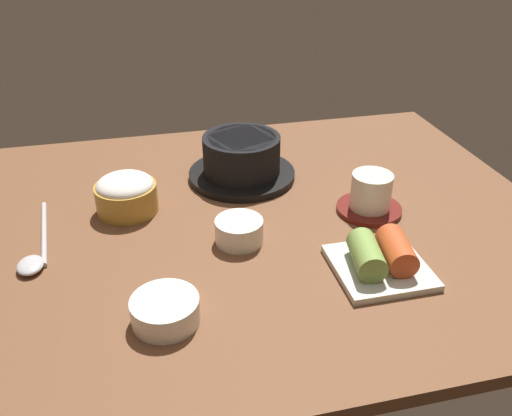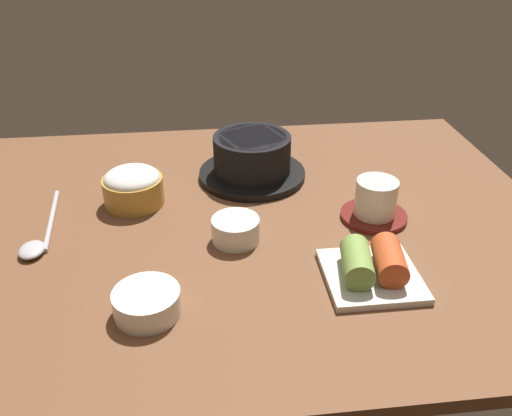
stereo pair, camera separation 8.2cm
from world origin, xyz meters
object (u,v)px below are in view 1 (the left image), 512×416
object	(u,v)px
tea_cup_with_saucer	(371,195)
banchan_cup_center	(239,230)
stone_pot	(242,159)
kimchi_plate	(381,259)
rice_bowl	(126,193)
spoon	(35,253)
side_bowl_near	(165,310)

from	to	relation	value
tea_cup_with_saucer	banchan_cup_center	distance (cm)	22.74
stone_pot	kimchi_plate	world-z (taller)	stone_pot
rice_bowl	banchan_cup_center	size ratio (longest dim) A/B	1.38
rice_bowl	spoon	xyz separation A→B (cm)	(-13.25, -10.10, -2.62)
tea_cup_with_saucer	stone_pot	bearing A→B (deg)	137.16
tea_cup_with_saucer	side_bowl_near	bearing A→B (deg)	-151.79
kimchi_plate	spoon	world-z (taller)	kimchi_plate
stone_pot	tea_cup_with_saucer	distance (cm)	24.20
banchan_cup_center	side_bowl_near	size ratio (longest dim) A/B	0.86
rice_bowl	tea_cup_with_saucer	size ratio (longest dim) A/B	0.94
banchan_cup_center	stone_pot	bearing A→B (deg)	76.94
rice_bowl	side_bowl_near	world-z (taller)	rice_bowl
rice_bowl	kimchi_plate	size ratio (longest dim) A/B	0.79
banchan_cup_center	side_bowl_near	xyz separation A→B (cm)	(-12.16, -14.83, -0.19)
side_bowl_near	spoon	bearing A→B (deg)	133.83
stone_pot	banchan_cup_center	xyz separation A→B (cm)	(-4.68, -20.16, -1.81)
kimchi_plate	side_bowl_near	world-z (taller)	kimchi_plate
tea_cup_with_saucer	spoon	distance (cm)	51.62
stone_pot	tea_cup_with_saucer	world-z (taller)	stone_pot
rice_bowl	side_bowl_near	xyz separation A→B (cm)	(3.74, -27.80, -1.47)
stone_pot	rice_bowl	distance (cm)	21.80
stone_pot	banchan_cup_center	distance (cm)	20.77
stone_pot	kimchi_plate	bearing A→B (deg)	-68.16
tea_cup_with_saucer	kimchi_plate	world-z (taller)	tea_cup_with_saucer
side_bowl_near	spoon	xyz separation A→B (cm)	(-16.99, 17.70, -1.15)
rice_bowl	side_bowl_near	size ratio (longest dim) A/B	1.18
tea_cup_with_saucer	kimchi_plate	bearing A→B (deg)	-108.48
banchan_cup_center	spoon	size ratio (longest dim) A/B	0.36
rice_bowl	spoon	size ratio (longest dim) A/B	0.49
kimchi_plate	banchan_cup_center	bearing A→B (deg)	146.58
banchan_cup_center	spoon	bearing A→B (deg)	174.36
spoon	tea_cup_with_saucer	bearing A→B (deg)	0.93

